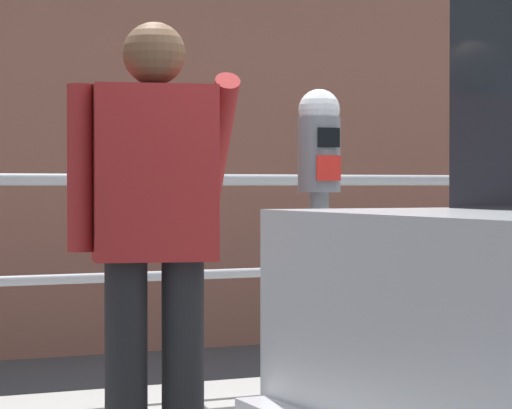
{
  "coord_description": "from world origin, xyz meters",
  "views": [
    {
      "loc": [
        -2.21,
        -3.52,
        1.22
      ],
      "look_at": [
        -0.4,
        0.45,
        1.15
      ],
      "focal_mm": 82.8,
      "sensor_mm": 36.0,
      "label": 1
    }
  ],
  "objects": [
    {
      "name": "pedestrian_at_meter",
      "position": [
        -0.82,
        0.39,
        1.08
      ],
      "size": [
        0.68,
        0.52,
        1.65
      ],
      "rotation": [
        0.0,
        0.0,
        -0.22
      ],
      "color": "black",
      "rests_on": "sidewalk_curb"
    },
    {
      "name": "backdrop_wall",
      "position": [
        0.0,
        4.9,
        1.48
      ],
      "size": [
        32.0,
        0.5,
        2.97
      ],
      "primitive_type": "cube",
      "color": "brown",
      "rests_on": "ground"
    },
    {
      "name": "background_railing",
      "position": [
        0.0,
        2.25,
        0.96
      ],
      "size": [
        24.06,
        0.06,
        1.14
      ],
      "color": "gray",
      "rests_on": "sidewalk_curb"
    },
    {
      "name": "parking_meter",
      "position": [
        -0.23,
        0.27,
        1.14
      ],
      "size": [
        0.15,
        0.17,
        1.43
      ],
      "rotation": [
        0.0,
        0.0,
        3.09
      ],
      "color": "slate",
      "rests_on": "sidewalk_curb"
    }
  ]
}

